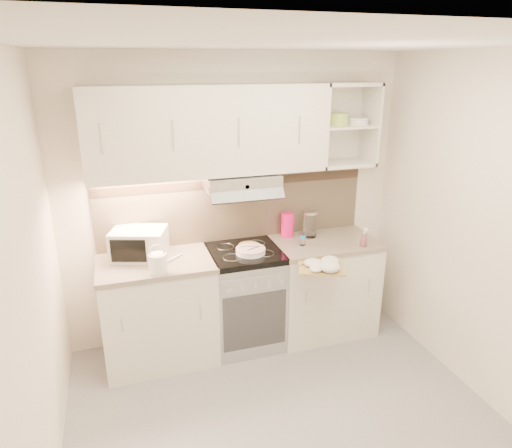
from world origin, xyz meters
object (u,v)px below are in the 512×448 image
electric_range (245,297)px  spray_bottle (364,238)px  plate_stack (251,251)px  pink_pitcher (287,225)px  cutting_board (321,267)px  microwave (139,244)px  watering_can (159,262)px  glass_jar (310,224)px

electric_range → spray_bottle: bearing=-12.3°
plate_stack → pink_pitcher: 0.52m
cutting_board → microwave: bearing=178.4°
electric_range → watering_can: watering_can is taller
watering_can → cutting_board: bearing=-3.5°
microwave → plate_stack: (0.88, -0.19, -0.10)m
pink_pitcher → cutting_board: pink_pitcher is taller
electric_range → glass_jar: 0.88m
microwave → pink_pitcher: 1.32m
microwave → plate_stack: size_ratio=2.02×
plate_stack → glass_jar: glass_jar is taller
microwave → pink_pitcher: size_ratio=2.23×
watering_can → cutting_board: size_ratio=0.75×
watering_can → cutting_board: watering_can is taller
watering_can → glass_jar: (1.39, 0.35, 0.04)m
electric_range → microwave: microwave is taller
spray_bottle → pink_pitcher: bearing=146.9°
microwave → watering_can: (0.12, -0.34, -0.04)m
microwave → electric_range: bearing=10.4°
cutting_board → electric_range: bearing=159.7°
electric_range → watering_can: 0.93m
microwave → pink_pitcher: bearing=21.7°
pink_pitcher → cutting_board: bearing=-92.8°
watering_can → electric_range: bearing=23.2°
electric_range → plate_stack: (0.03, -0.08, 0.47)m
electric_range → watering_can: bearing=-163.3°
electric_range → microwave: size_ratio=1.79×
pink_pitcher → plate_stack: bearing=-153.9°
spray_bottle → cutting_board: bearing=-151.9°
microwave → glass_jar: size_ratio=2.04×
microwave → watering_can: 0.36m
electric_range → microwave: 1.03m
cutting_board → plate_stack: bearing=163.4°
watering_can → pink_pitcher: size_ratio=1.20×
plate_stack → glass_jar: 0.67m
plate_stack → cutting_board: bearing=-37.3°
electric_range → microwave: (-0.85, 0.12, 0.57)m
glass_jar → spray_bottle: (0.36, -0.35, -0.05)m
spray_bottle → cutting_board: 0.56m
electric_range → cutting_board: (0.51, -0.44, 0.42)m
electric_range → glass_jar: (0.66, 0.13, 0.57)m
spray_bottle → microwave: bearing=174.2°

